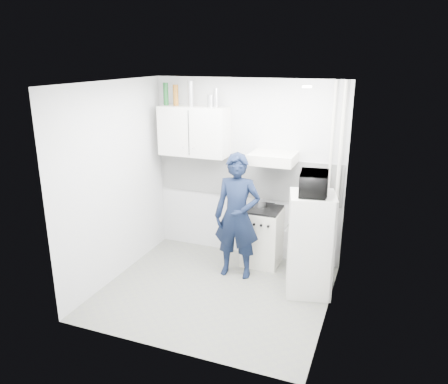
% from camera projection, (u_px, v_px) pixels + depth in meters
% --- Properties ---
extents(floor, '(2.80, 2.80, 0.00)m').
position_uv_depth(floor, '(215.00, 291.00, 5.59)').
color(floor, slate).
rests_on(floor, ground).
extents(ceiling, '(2.80, 2.80, 0.00)m').
position_uv_depth(ceiling, '(213.00, 83.00, 4.81)').
color(ceiling, white).
rests_on(ceiling, wall_back).
extents(wall_back, '(2.80, 0.00, 2.80)m').
position_uv_depth(wall_back, '(247.00, 170.00, 6.31)').
color(wall_back, silver).
rests_on(wall_back, floor).
extents(wall_left, '(0.00, 2.60, 2.60)m').
position_uv_depth(wall_left, '(115.00, 183.00, 5.68)').
color(wall_left, silver).
rests_on(wall_left, floor).
extents(wall_right, '(0.00, 2.60, 2.60)m').
position_uv_depth(wall_right, '(334.00, 209.00, 4.71)').
color(wall_right, silver).
rests_on(wall_right, floor).
extents(person, '(0.65, 0.45, 1.70)m').
position_uv_depth(person, '(237.00, 216.00, 5.78)').
color(person, black).
rests_on(person, floor).
extents(stove, '(0.51, 0.51, 0.81)m').
position_uv_depth(stove, '(262.00, 237.00, 6.24)').
color(stove, silver).
rests_on(stove, floor).
extents(fridge, '(0.66, 0.66, 1.30)m').
position_uv_depth(fridge, '(310.00, 244.00, 5.41)').
color(fridge, white).
rests_on(fridge, floor).
extents(stove_top, '(0.49, 0.49, 0.03)m').
position_uv_depth(stove_top, '(263.00, 209.00, 6.11)').
color(stove_top, black).
rests_on(stove_top, stove).
extents(saucepan, '(0.18, 0.18, 0.10)m').
position_uv_depth(saucepan, '(260.00, 204.00, 6.15)').
color(saucepan, silver).
rests_on(saucepan, stove_top).
extents(microwave, '(0.52, 0.39, 0.27)m').
position_uv_depth(microwave, '(314.00, 184.00, 5.18)').
color(microwave, black).
rests_on(microwave, fridge).
extents(bottle_a, '(0.07, 0.07, 0.32)m').
position_uv_depth(bottle_a, '(166.00, 94.00, 6.24)').
color(bottle_a, '#144C1E').
rests_on(bottle_a, upper_cabinet).
extents(bottle_b, '(0.08, 0.08, 0.29)m').
position_uv_depth(bottle_b, '(176.00, 95.00, 6.19)').
color(bottle_b, brown).
rests_on(bottle_b, upper_cabinet).
extents(bottle_d, '(0.08, 0.08, 0.35)m').
position_uv_depth(bottle_d, '(191.00, 94.00, 6.10)').
color(bottle_d, silver).
rests_on(bottle_d, upper_cabinet).
extents(canister_b, '(0.09, 0.09, 0.17)m').
position_uv_depth(canister_b, '(210.00, 101.00, 6.02)').
color(canister_b, silver).
rests_on(canister_b, upper_cabinet).
extents(bottle_e, '(0.06, 0.06, 0.26)m').
position_uv_depth(bottle_e, '(216.00, 98.00, 5.98)').
color(bottle_e, silver).
rests_on(bottle_e, upper_cabinet).
extents(upper_cabinet, '(1.00, 0.35, 0.70)m').
position_uv_depth(upper_cabinet, '(194.00, 131.00, 6.25)').
color(upper_cabinet, white).
rests_on(upper_cabinet, wall_back).
extents(range_hood, '(0.60, 0.50, 0.14)m').
position_uv_depth(range_hood, '(273.00, 158.00, 5.85)').
color(range_hood, silver).
rests_on(range_hood, wall_back).
extents(backsplash, '(2.74, 0.03, 0.60)m').
position_uv_depth(backsplash, '(247.00, 177.00, 6.32)').
color(backsplash, white).
rests_on(backsplash, wall_back).
extents(pipe_a, '(0.05, 0.05, 2.60)m').
position_uv_depth(pipe_a, '(338.00, 181.00, 5.79)').
color(pipe_a, silver).
rests_on(pipe_a, floor).
extents(pipe_b, '(0.04, 0.04, 2.60)m').
position_uv_depth(pipe_b, '(329.00, 180.00, 5.83)').
color(pipe_b, silver).
rests_on(pipe_b, floor).
extents(ceiling_spot_fixture, '(0.10, 0.10, 0.02)m').
position_uv_depth(ceiling_spot_fixture, '(307.00, 87.00, 4.65)').
color(ceiling_spot_fixture, white).
rests_on(ceiling_spot_fixture, ceiling).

